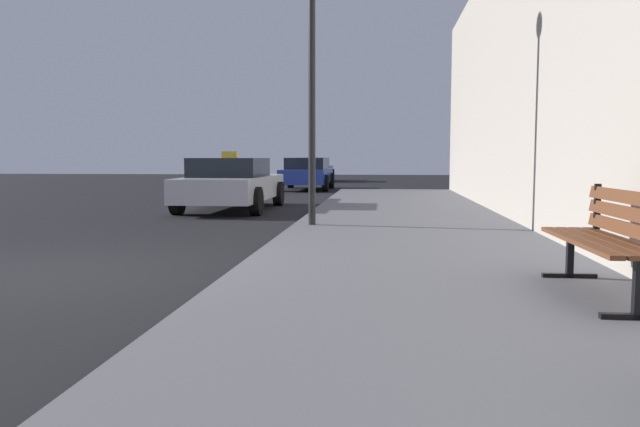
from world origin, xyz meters
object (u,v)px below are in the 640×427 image
bench (612,234)px  car_silver (232,183)px  car_blue (307,174)px  car_green (314,169)px  street_lamp (312,32)px

bench → car_silver: car_silver is taller
car_silver → car_blue: 9.72m
car_silver → car_green: 18.70m
car_silver → car_blue: size_ratio=1.11×
car_silver → car_blue: bearing=86.1°
street_lamp → car_green: size_ratio=1.18×
bench → car_silver: bearing=119.2°
bench → car_blue: size_ratio=0.43×
car_blue → car_green: size_ratio=1.03×
bench → car_blue: bearing=103.5°
car_green → car_blue: bearing=-85.5°
street_lamp → car_silver: (-2.50, 4.52, -2.70)m
bench → car_green: car_green is taller
car_silver → car_blue: (0.65, 9.70, -0.00)m
bench → car_silver: (-5.56, 9.68, -0.02)m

